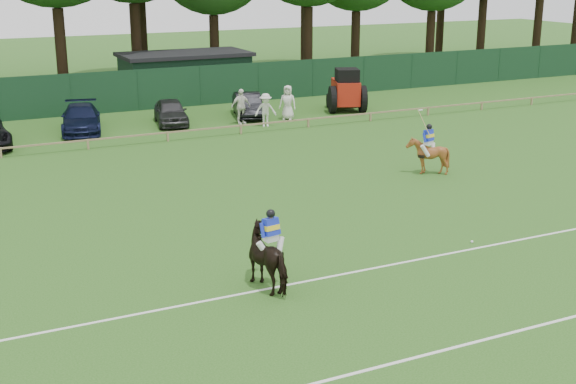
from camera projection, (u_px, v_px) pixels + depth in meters
ground at (317, 265)px, 23.00m from camera, size 160.00×160.00×0.00m
horse_dark at (271, 258)px, 21.18m from camera, size 1.28×2.17×1.72m
horse_chestnut at (428, 156)px, 32.71m from camera, size 1.66×1.77×1.60m
sedan_navy at (81, 119)px, 40.92m from camera, size 2.96×5.22×1.43m
hatch_grey at (171, 112)px, 42.88m from camera, size 2.39×4.35×1.40m
estate_black at (248, 105)px, 45.00m from camera, size 2.54×4.41×1.38m
spectator_left at (266, 110)px, 42.24m from camera, size 1.32×0.97×1.83m
spectator_mid at (241, 107)px, 42.86m from camera, size 1.19×0.56×1.98m
spectator_right at (288, 103)px, 44.08m from camera, size 1.15×1.10×1.98m
rider_dark at (271, 232)px, 20.96m from camera, size 0.93×0.45×1.41m
rider_chestnut at (429, 139)px, 32.49m from camera, size 0.98×0.53×2.05m
polo_ball at (472, 242)px, 24.76m from camera, size 0.09×0.09×0.09m
pitch_lines at (380, 310)px, 19.98m from camera, size 60.00×5.10×0.01m
pitch_rail at (148, 135)px, 38.40m from camera, size 62.10×0.10×0.50m
perimeter_fence at (106, 92)px, 45.93m from camera, size 92.08×0.08×2.50m
utility_shed at (185, 75)px, 50.95m from camera, size 8.40×4.40×3.04m
tree_row at (109, 92)px, 54.03m from camera, size 96.00×12.00×21.00m
tractor at (346, 91)px, 46.61m from camera, size 3.01×3.62×2.61m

